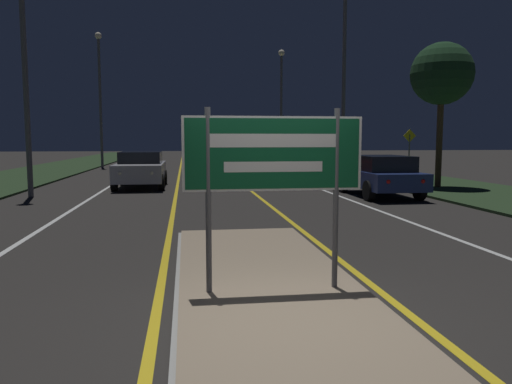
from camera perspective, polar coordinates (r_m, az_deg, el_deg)
The scene contains 22 objects.
ground_plane at distance 5.59m, azimuth 3.45°, elevation -14.45°, with size 160.00×160.00×0.00m, color #282623.
median_island at distance 6.34m, azimuth 1.94°, elevation -11.54°, with size 2.43×8.50×0.10m.
verge_left at distance 26.58m, azimuth -26.57°, elevation 1.27°, with size 5.00×100.00×0.08m.
verge_right at distance 27.32m, azimuth 14.69°, elevation 1.82°, with size 5.00×100.00×0.08m.
centre_line_yellow_left at distance 30.19m, azimuth -8.72°, elevation 2.26°, with size 0.12×70.00×0.01m.
centre_line_yellow_right at distance 30.29m, azimuth -3.39°, elevation 2.33°, with size 0.12×70.00×0.01m.
lane_line_white_left at distance 30.35m, azimuth -14.00°, elevation 2.17°, with size 0.12×70.00×0.01m.
lane_line_white_right at distance 30.64m, azimuth 1.83°, elevation 2.38°, with size 0.12×70.00×0.01m.
edge_line_white_left at distance 30.81m, azimuth -19.56°, elevation 2.06°, with size 0.10×70.00×0.01m.
edge_line_white_right at distance 31.30m, azimuth 7.25°, elevation 2.42°, with size 0.10×70.00×0.01m.
highway_sign at distance 6.04m, azimuth 2.00°, elevation 3.48°, with size 2.19×0.07×2.23m.
streetlight_left_near at distance 18.82m, azimuth -25.10°, elevation 16.81°, with size 0.48×0.48×9.18m.
streetlight_left_far at distance 35.89m, azimuth -17.41°, elevation 11.35°, with size 0.45×0.45×9.06m.
streetlight_right_near at distance 25.19m, azimuth 10.08°, elevation 16.15°, with size 0.61×0.61×9.24m.
streetlight_right_far at distance 37.95m, azimuth 2.91°, elevation 11.12°, with size 0.48×0.48×8.56m.
car_receding_0 at distance 17.66m, azimuth 13.97°, elevation 1.92°, with size 1.93×4.31×1.41m.
car_receding_1 at distance 24.02m, azimuth 0.43°, elevation 3.14°, with size 1.88×4.64×1.40m.
car_receding_2 at distance 31.91m, azimuth 4.16°, elevation 3.96°, with size 2.02×4.80×1.52m.
car_receding_3 at distance 44.44m, azimuth -3.33°, elevation 4.44°, with size 2.02×4.82×1.35m.
car_approaching_0 at distance 20.86m, azimuth -13.02°, elevation 2.62°, with size 1.99×4.33×1.45m.
warning_sign at distance 24.04m, azimuth 17.11°, elevation 4.66°, with size 0.60×0.06×2.34m.
roadside_palm_right at distance 21.08m, azimuth 20.47°, elevation 12.45°, with size 2.40×2.40×5.60m.
Camera 1 is at (-1.06, -5.13, 1.95)m, focal length 35.00 mm.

